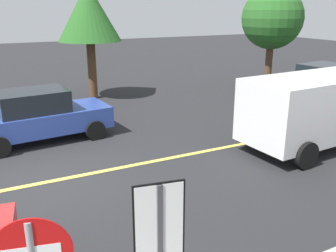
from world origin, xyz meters
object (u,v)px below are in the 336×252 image
Objects in this scene: speed_limit_sign at (159,249)px; tree_centre_verge at (89,13)px; car_blue_crossing at (39,116)px; tree_left_verge at (272,19)px; car_green_approaching at (320,84)px; white_van at (321,106)px.

tree_centre_verge is at bearing 77.15° from speed_limit_sign.
tree_left_verge reaches higher than car_blue_crossing.
tree_centre_verge is at bearing 148.78° from car_green_approaching.
car_blue_crossing is (0.05, 9.07, -0.93)m from speed_limit_sign.
tree_centre_verge is at bearing 115.60° from white_van.
car_blue_crossing is at bearing 89.68° from speed_limit_sign.
white_van is 1.20× the size of car_blue_crossing.
tree_centre_verge is (3.21, 14.08, 2.10)m from speed_limit_sign.
car_green_approaching is at bearing 35.72° from speed_limit_sign.
tree_left_verge is at bearing 45.19° from speed_limit_sign.
white_van is 1.03× the size of tree_centre_verge.
tree_centre_verge is at bearing 168.99° from tree_left_verge.
tree_centre_verge reaches higher than white_van.
speed_limit_sign is 14.59m from tree_centre_verge.
speed_limit_sign is 0.57× the size of car_blue_crossing.
car_green_approaching is at bearing -92.35° from tree_left_verge.
white_van is 9.14m from tree_left_verge.
speed_limit_sign reaches higher than car_blue_crossing.
tree_centre_verge is at bearing 57.74° from car_blue_crossing.
car_green_approaching is 10.81m from tree_centre_verge.
speed_limit_sign is 0.47× the size of white_van.
tree_left_verge reaches higher than speed_limit_sign.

